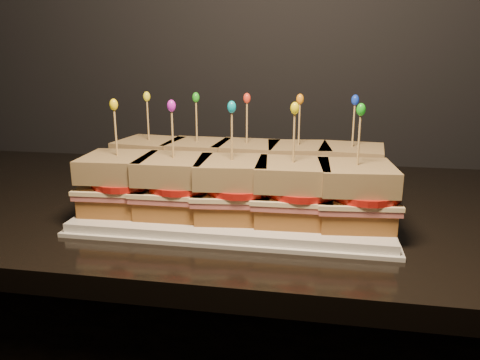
# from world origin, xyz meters

# --- Properties ---
(granite_slab) EXTENTS (2.65, 0.63, 0.03)m
(granite_slab) POSITION_xyz_m (-0.80, 1.69, 0.92)
(granite_slab) COLOR black
(granite_slab) RESTS_ON cabinet
(platter) EXTENTS (0.45, 0.28, 0.02)m
(platter) POSITION_xyz_m (-0.51, 1.62, 0.95)
(platter) COLOR silver
(platter) RESTS_ON granite_slab
(platter_rim) EXTENTS (0.46, 0.29, 0.01)m
(platter_rim) POSITION_xyz_m (-0.51, 1.62, 0.94)
(platter_rim) COLOR silver
(platter_rim) RESTS_ON granite_slab
(sandwich_0_bread_bot) EXTENTS (0.11, 0.11, 0.03)m
(sandwich_0_bread_bot) POSITION_xyz_m (-0.68, 1.69, 0.97)
(sandwich_0_bread_bot) COLOR brown
(sandwich_0_bread_bot) RESTS_ON platter
(sandwich_0_ham) EXTENTS (0.12, 0.12, 0.01)m
(sandwich_0_ham) POSITION_xyz_m (-0.68, 1.69, 0.99)
(sandwich_0_ham) COLOR #BE5957
(sandwich_0_ham) RESTS_ON sandwich_0_bread_bot
(sandwich_0_cheese) EXTENTS (0.12, 0.12, 0.01)m
(sandwich_0_cheese) POSITION_xyz_m (-0.68, 1.69, 1.00)
(sandwich_0_cheese) COLOR #F9E1A8
(sandwich_0_cheese) RESTS_ON sandwich_0_ham
(sandwich_0_tomato) EXTENTS (0.10, 0.10, 0.01)m
(sandwich_0_tomato) POSITION_xyz_m (-0.67, 1.68, 1.00)
(sandwich_0_tomato) COLOR red
(sandwich_0_tomato) RESTS_ON sandwich_0_cheese
(sandwich_0_bread_top) EXTENTS (0.11, 0.11, 0.03)m
(sandwich_0_bread_top) POSITION_xyz_m (-0.68, 1.69, 1.03)
(sandwich_0_bread_top) COLOR #502B12
(sandwich_0_bread_top) RESTS_ON sandwich_0_tomato
(sandwich_0_pick) EXTENTS (0.00, 0.00, 0.09)m
(sandwich_0_pick) POSITION_xyz_m (-0.68, 1.69, 1.07)
(sandwich_0_pick) COLOR tan
(sandwich_0_pick) RESTS_ON sandwich_0_bread_top
(sandwich_0_frill) EXTENTS (0.01, 0.01, 0.02)m
(sandwich_0_frill) POSITION_xyz_m (-0.68, 1.69, 1.12)
(sandwich_0_frill) COLOR yellow
(sandwich_0_frill) RESTS_ON sandwich_0_pick
(sandwich_1_bread_bot) EXTENTS (0.10, 0.10, 0.03)m
(sandwich_1_bread_bot) POSITION_xyz_m (-0.59, 1.69, 0.97)
(sandwich_1_bread_bot) COLOR brown
(sandwich_1_bread_bot) RESTS_ON platter
(sandwich_1_ham) EXTENTS (0.11, 0.11, 0.01)m
(sandwich_1_ham) POSITION_xyz_m (-0.59, 1.69, 0.99)
(sandwich_1_ham) COLOR #BE5957
(sandwich_1_ham) RESTS_ON sandwich_1_bread_bot
(sandwich_1_cheese) EXTENTS (0.11, 0.11, 0.01)m
(sandwich_1_cheese) POSITION_xyz_m (-0.59, 1.69, 1.00)
(sandwich_1_cheese) COLOR #F9E1A8
(sandwich_1_cheese) RESTS_ON sandwich_1_ham
(sandwich_1_tomato) EXTENTS (0.10, 0.10, 0.01)m
(sandwich_1_tomato) POSITION_xyz_m (-0.58, 1.68, 1.00)
(sandwich_1_tomato) COLOR red
(sandwich_1_tomato) RESTS_ON sandwich_1_cheese
(sandwich_1_bread_top) EXTENTS (0.10, 0.10, 0.03)m
(sandwich_1_bread_top) POSITION_xyz_m (-0.59, 1.69, 1.03)
(sandwich_1_bread_top) COLOR #502B12
(sandwich_1_bread_top) RESTS_ON sandwich_1_tomato
(sandwich_1_pick) EXTENTS (0.00, 0.00, 0.09)m
(sandwich_1_pick) POSITION_xyz_m (-0.59, 1.69, 1.07)
(sandwich_1_pick) COLOR tan
(sandwich_1_pick) RESTS_ON sandwich_1_bread_top
(sandwich_1_frill) EXTENTS (0.01, 0.01, 0.02)m
(sandwich_1_frill) POSITION_xyz_m (-0.59, 1.69, 1.12)
(sandwich_1_frill) COLOR green
(sandwich_1_frill) RESTS_ON sandwich_1_pick
(sandwich_2_bread_bot) EXTENTS (0.10, 0.10, 0.03)m
(sandwich_2_bread_bot) POSITION_xyz_m (-0.51, 1.69, 0.97)
(sandwich_2_bread_bot) COLOR brown
(sandwich_2_bread_bot) RESTS_ON platter
(sandwich_2_ham) EXTENTS (0.11, 0.11, 0.01)m
(sandwich_2_ham) POSITION_xyz_m (-0.51, 1.69, 0.99)
(sandwich_2_ham) COLOR #BE5957
(sandwich_2_ham) RESTS_ON sandwich_2_bread_bot
(sandwich_2_cheese) EXTENTS (0.12, 0.11, 0.01)m
(sandwich_2_cheese) POSITION_xyz_m (-0.51, 1.69, 1.00)
(sandwich_2_cheese) COLOR #F9E1A8
(sandwich_2_cheese) RESTS_ON sandwich_2_ham
(sandwich_2_tomato) EXTENTS (0.10, 0.10, 0.01)m
(sandwich_2_tomato) POSITION_xyz_m (-0.50, 1.68, 1.00)
(sandwich_2_tomato) COLOR red
(sandwich_2_tomato) RESTS_ON sandwich_2_cheese
(sandwich_2_bread_top) EXTENTS (0.11, 0.11, 0.03)m
(sandwich_2_bread_top) POSITION_xyz_m (-0.51, 1.69, 1.03)
(sandwich_2_bread_top) COLOR #502B12
(sandwich_2_bread_top) RESTS_ON sandwich_2_tomato
(sandwich_2_pick) EXTENTS (0.00, 0.00, 0.09)m
(sandwich_2_pick) POSITION_xyz_m (-0.51, 1.69, 1.07)
(sandwich_2_pick) COLOR tan
(sandwich_2_pick) RESTS_ON sandwich_2_bread_top
(sandwich_2_frill) EXTENTS (0.01, 0.01, 0.02)m
(sandwich_2_frill) POSITION_xyz_m (-0.51, 1.69, 1.12)
(sandwich_2_frill) COLOR red
(sandwich_2_frill) RESTS_ON sandwich_2_pick
(sandwich_3_bread_bot) EXTENTS (0.11, 0.11, 0.03)m
(sandwich_3_bread_bot) POSITION_xyz_m (-0.42, 1.69, 0.97)
(sandwich_3_bread_bot) COLOR brown
(sandwich_3_bread_bot) RESTS_ON platter
(sandwich_3_ham) EXTENTS (0.12, 0.12, 0.01)m
(sandwich_3_ham) POSITION_xyz_m (-0.42, 1.69, 0.99)
(sandwich_3_ham) COLOR #BE5957
(sandwich_3_ham) RESTS_ON sandwich_3_bread_bot
(sandwich_3_cheese) EXTENTS (0.12, 0.12, 0.01)m
(sandwich_3_cheese) POSITION_xyz_m (-0.42, 1.69, 1.00)
(sandwich_3_cheese) COLOR #F9E1A8
(sandwich_3_cheese) RESTS_ON sandwich_3_ham
(sandwich_3_tomato) EXTENTS (0.10, 0.10, 0.01)m
(sandwich_3_tomato) POSITION_xyz_m (-0.41, 1.68, 1.00)
(sandwich_3_tomato) COLOR red
(sandwich_3_tomato) RESTS_ON sandwich_3_cheese
(sandwich_3_bread_top) EXTENTS (0.11, 0.11, 0.03)m
(sandwich_3_bread_top) POSITION_xyz_m (-0.42, 1.69, 1.03)
(sandwich_3_bread_top) COLOR #502B12
(sandwich_3_bread_top) RESTS_ON sandwich_3_tomato
(sandwich_3_pick) EXTENTS (0.00, 0.00, 0.09)m
(sandwich_3_pick) POSITION_xyz_m (-0.42, 1.69, 1.07)
(sandwich_3_pick) COLOR tan
(sandwich_3_pick) RESTS_ON sandwich_3_bread_top
(sandwich_3_frill) EXTENTS (0.01, 0.01, 0.02)m
(sandwich_3_frill) POSITION_xyz_m (-0.42, 1.69, 1.12)
(sandwich_3_frill) COLOR orange
(sandwich_3_frill) RESTS_ON sandwich_3_pick
(sandwich_4_bread_bot) EXTENTS (0.11, 0.11, 0.03)m
(sandwich_4_bread_bot) POSITION_xyz_m (-0.33, 1.69, 0.97)
(sandwich_4_bread_bot) COLOR brown
(sandwich_4_bread_bot) RESTS_ON platter
(sandwich_4_ham) EXTENTS (0.12, 0.11, 0.01)m
(sandwich_4_ham) POSITION_xyz_m (-0.33, 1.69, 0.99)
(sandwich_4_ham) COLOR #BE5957
(sandwich_4_ham) RESTS_ON sandwich_4_bread_bot
(sandwich_4_cheese) EXTENTS (0.12, 0.12, 0.01)m
(sandwich_4_cheese) POSITION_xyz_m (-0.33, 1.69, 1.00)
(sandwich_4_cheese) COLOR #F9E1A8
(sandwich_4_cheese) RESTS_ON sandwich_4_ham
(sandwich_4_tomato) EXTENTS (0.10, 0.10, 0.01)m
(sandwich_4_tomato) POSITION_xyz_m (-0.32, 1.68, 1.00)
(sandwich_4_tomato) COLOR red
(sandwich_4_tomato) RESTS_ON sandwich_4_cheese
(sandwich_4_bread_top) EXTENTS (0.11, 0.11, 0.03)m
(sandwich_4_bread_top) POSITION_xyz_m (-0.33, 1.69, 1.03)
(sandwich_4_bread_top) COLOR #502B12
(sandwich_4_bread_top) RESTS_ON sandwich_4_tomato
(sandwich_4_pick) EXTENTS (0.00, 0.00, 0.09)m
(sandwich_4_pick) POSITION_xyz_m (-0.33, 1.69, 1.07)
(sandwich_4_pick) COLOR tan
(sandwich_4_pick) RESTS_ON sandwich_4_bread_top
(sandwich_4_frill) EXTENTS (0.01, 0.01, 0.02)m
(sandwich_4_frill) POSITION_xyz_m (-0.33, 1.69, 1.12)
(sandwich_4_frill) COLOR blue
(sandwich_4_frill) RESTS_ON sandwich_4_pick
(sandwich_5_bread_bot) EXTENTS (0.10, 0.10, 0.03)m
(sandwich_5_bread_bot) POSITION_xyz_m (-0.68, 1.56, 0.97)
(sandwich_5_bread_bot) COLOR brown
(sandwich_5_bread_bot) RESTS_ON platter
(sandwich_5_ham) EXTENTS (0.11, 0.11, 0.01)m
(sandwich_5_ham) POSITION_xyz_m (-0.68, 1.56, 0.99)
(sandwich_5_ham) COLOR #BE5957
(sandwich_5_ham) RESTS_ON sandwich_5_bread_bot
(sandwich_5_cheese) EXTENTS (0.12, 0.11, 0.01)m
(sandwich_5_cheese) POSITION_xyz_m (-0.68, 1.56, 1.00)
(sandwich_5_cheese) COLOR #F9E1A8
(sandwich_5_cheese) RESTS_ON sandwich_5_ham
(sandwich_5_tomato) EXTENTS (0.10, 0.10, 0.01)m
(sandwich_5_tomato) POSITION_xyz_m (-0.67, 1.55, 1.00)
(sandwich_5_tomato) COLOR red
(sandwich_5_tomato) RESTS_ON sandwich_5_cheese
(sandwich_5_bread_top) EXTENTS (0.11, 0.11, 0.03)m
(sandwich_5_bread_top) POSITION_xyz_m (-0.68, 1.56, 1.03)
(sandwich_5_bread_top) COLOR #502B12
(sandwich_5_bread_top) RESTS_ON sandwich_5_tomato
(sandwich_5_pick) EXTENTS (0.00, 0.00, 0.09)m
(sandwich_5_pick) POSITION_xyz_m (-0.68, 1.56, 1.07)
(sandwich_5_pick) COLOR tan
(sandwich_5_pick) RESTS_ON sandwich_5_bread_top
(sandwich_5_frill) EXTENTS (0.01, 0.01, 0.02)m
(sandwich_5_frill) POSITION_xyz_m (-0.68, 1.56, 1.12)
(sandwich_5_frill) COLOR yellow
(sandwich_5_frill) RESTS_ON sandwich_5_pick
(sandwich_6_bread_bot) EXTENTS (0.10, 0.10, 0.03)m
(sandwich_6_bread_bot) POSITION_xyz_m (-0.59, 1.56, 0.97)
(sandwich_6_bread_bot) COLOR brown
(sandwich_6_bread_bot) RESTS_ON platter
(sandwich_6_ham) EXTENTS (0.11, 0.11, 0.01)m
(sandwich_6_ham) POSITION_xyz_m (-0.59, 1.56, 0.99)
(sandwich_6_ham) COLOR #BE5957
(sandwich_6_ham) RESTS_ON sandwich_6_bread_bot
(sandwich_6_cheese) EXTENTS (0.11, 0.11, 0.01)m
(sandwich_6_cheese) POSITION_xyz_m (-0.59, 1.56, 1.00)
(sandwich_6_cheese) COLOR #F9E1A8
(sandwich_6_cheese) RESTS_ON sandwich_6_ham
(sandwich_6_tomato) EXTENTS (0.10, 0.10, 0.01)m
(sandwich_6_tomato) POSITION_xyz_m (-0.58, 1.55, 1.00)
(sandwich_6_tomato) COLOR red
(sandwich_6_tomato) RESTS_ON sandwich_6_cheese
(sandwich_6_bread_top) EXTENTS (0.10, 0.10, 0.03)m
(sandwich_6_bread_top) POSITION_xyz_m (-0.59, 1.56, 1.03)
(sandwich_6_bread_top) COLOR #502B12
(sandwich_6_bread_top) RESTS_ON sandwich_6_tomato
(sandwich_6_pick) EXTENTS (0.00, 0.00, 0.09)m
(sandwich_6_pick) POSITION_xyz_m (-0.59, 1.56, 1.07)
(sandwich_6_pick) COLOR tan
(sandwich_6_pick) RESTS_ON sandwich_6_bread_top
(sandwich_6_frill) EXTENTS (0.01, 0.01, 0.02)m
(sandwich_6_frill) POSITION_xyz_m (-0.59, 1.56, 1.12)
(sandwich_6_frill) COLOR #CC1FCF
(sandwich_6_frill) RESTS_ON sandwich_6_pick
(sandwich_7_bread_bot) EXTENTS (0.11, 0.11, 0.03)m
(sandwich_7_bread_bot) POSITION_xyz_m (-0.51, 1.56, 0.97)
(sandwich_7_bread_bot) COLOR brown
(sandwich_7_bread_bot) RESTS_ON platter
(sandwich_7_ham) EXTENTS (0.12, 0.11, 0.01)m
(sandwich_7_ham) POSITION_xyz_m (-0.51, 1.56, 0.99)
(sandwich_7_ham) COLOR #BE5957
(sandwich_7_ham) RESTS_ON sandwich_7_bread_bot
(sandwich_7_cheese) EXTENTS (0.12, 0.12, 0.01)m
(sandwich_7_cheese) POSITION_xyz_m (-0.51, 1.56, 1.00)
(sandwich_7_cheese) COLOR #F9E1A8
(sandwich_7_cheese) RESTS_ON sandwich_7_ham
(sandwich_7_tomato) EXTENTS (0.10, 0.10, 0.01)m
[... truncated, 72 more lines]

